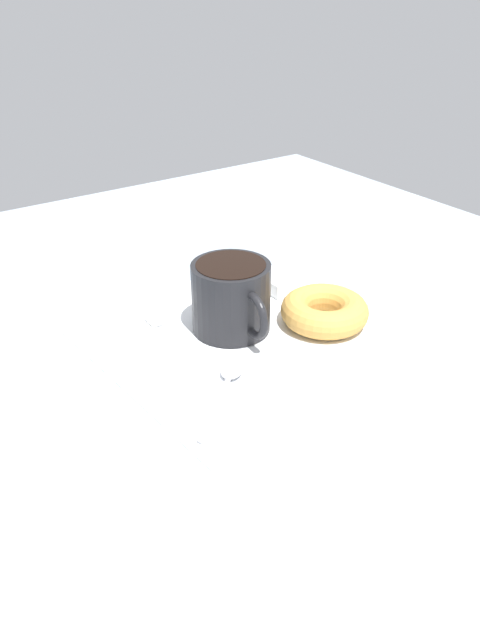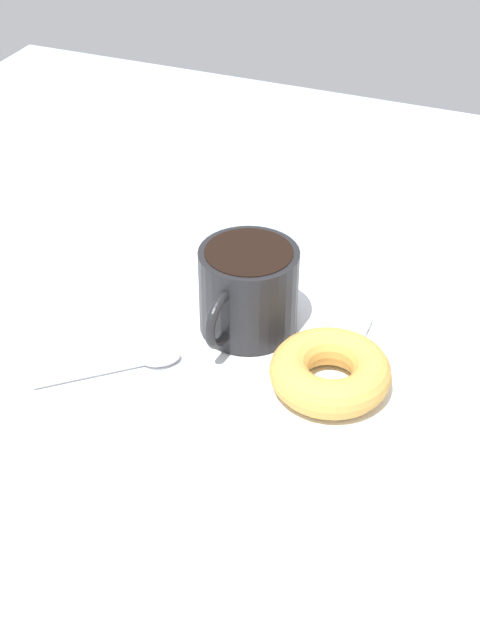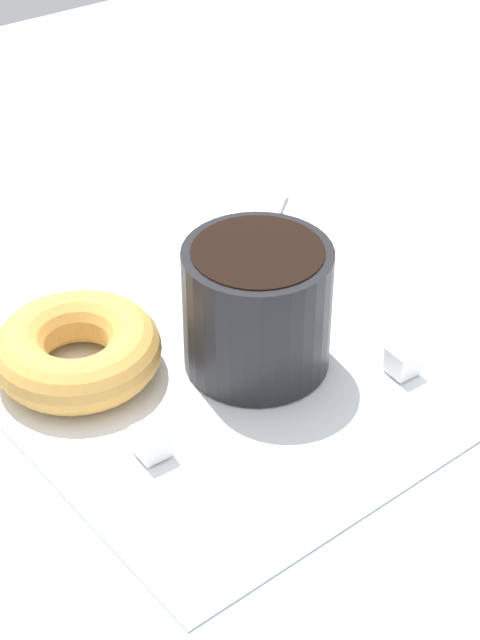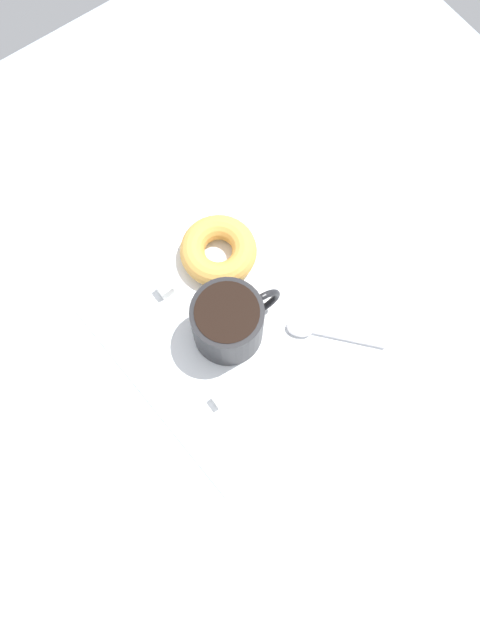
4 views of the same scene
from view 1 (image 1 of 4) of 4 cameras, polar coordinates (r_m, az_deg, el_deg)
ground_plane at (r=73.42cm, az=-1.19°, el=-2.76°), size 120.00×120.00×2.00cm
napkin at (r=73.93cm, az=0.00°, el=-1.45°), size 34.29×34.29×0.30cm
coffee_cup at (r=73.00cm, az=-0.76°, el=2.18°), size 12.58×9.32×8.43cm
donut at (r=76.06cm, az=7.73°, el=0.84°), size 10.65×10.65×3.44cm
spoon at (r=65.42cm, az=-1.16°, el=-5.49°), size 9.91×11.09×0.90cm
sugar_cube at (r=76.53cm, az=-7.72°, el=0.31°), size 1.74×1.74×1.74cm
sugar_cube_extra at (r=82.43cm, az=3.55°, el=2.85°), size 1.86×1.86×1.86cm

